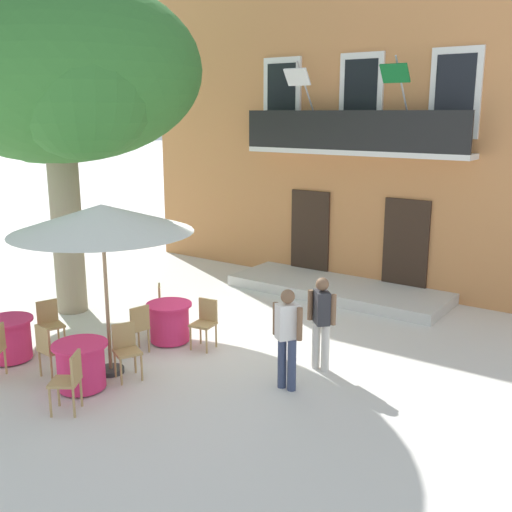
# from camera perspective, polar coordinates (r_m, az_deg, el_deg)

# --- Properties ---
(ground_plane) EXTENTS (120.00, 120.00, 0.00)m
(ground_plane) POSITION_cam_1_polar(r_m,az_deg,el_deg) (11.59, -3.61, -8.14)
(ground_plane) COLOR silver
(building_facade) EXTENTS (13.00, 5.09, 7.50)m
(building_facade) POSITION_cam_1_polar(r_m,az_deg,el_deg) (16.64, 12.87, 11.36)
(building_facade) COLOR #CC844C
(building_facade) RESTS_ON ground
(entrance_step_platform) EXTENTS (5.25, 1.83, 0.25)m
(entrance_step_platform) POSITION_cam_1_polar(r_m,az_deg,el_deg) (14.60, 7.69, -3.13)
(entrance_step_platform) COLOR silver
(entrance_step_platform) RESTS_ON ground
(plane_tree) EXTENTS (6.31, 5.54, 6.93)m
(plane_tree) POSITION_cam_1_polar(r_m,az_deg,el_deg) (13.42, -18.45, 15.69)
(plane_tree) COLOR gray
(plane_tree) RESTS_ON ground
(cafe_table_near_tree) EXTENTS (0.86, 0.86, 0.76)m
(cafe_table_near_tree) POSITION_cam_1_polar(r_m,az_deg,el_deg) (11.58, -8.17, -6.21)
(cafe_table_near_tree) COLOR #E52D66
(cafe_table_near_tree) RESTS_ON ground
(cafe_chair_near_tree_0) EXTENTS (0.47, 0.47, 0.91)m
(cafe_chair_near_tree_0) POSITION_cam_1_polar(r_m,az_deg,el_deg) (11.09, -11.18, -6.47)
(cafe_chair_near_tree_0) COLOR tan
(cafe_chair_near_tree_0) RESTS_ON ground
(cafe_chair_near_tree_1) EXTENTS (0.45, 0.45, 0.91)m
(cafe_chair_near_tree_1) POSITION_cam_1_polar(r_m,az_deg,el_deg) (11.20, -4.81, -6.06)
(cafe_chair_near_tree_1) COLOR tan
(cafe_chair_near_tree_1) RESTS_ON ground
(cafe_chair_near_tree_2) EXTENTS (0.57, 0.57, 0.91)m
(cafe_chair_near_tree_2) POSITION_cam_1_polar(r_m,az_deg,el_deg) (12.25, -8.60, -4.44)
(cafe_chair_near_tree_2) COLOR tan
(cafe_chair_near_tree_2) RESTS_ON ground
(cafe_table_middle) EXTENTS (0.86, 0.86, 0.76)m
(cafe_table_middle) POSITION_cam_1_polar(r_m,az_deg,el_deg) (11.50, -22.29, -7.26)
(cafe_table_middle) COLOR #E52D66
(cafe_table_middle) RESTS_ON ground
(cafe_chair_middle_0) EXTENTS (0.50, 0.50, 0.91)m
(cafe_chair_middle_0) POSITION_cam_1_polar(r_m,az_deg,el_deg) (11.71, -18.91, -5.88)
(cafe_chair_middle_0) COLOR tan
(cafe_chair_middle_0) RESTS_ON ground
(cafe_table_front) EXTENTS (0.86, 0.86, 0.76)m
(cafe_table_front) POSITION_cam_1_polar(r_m,az_deg,el_deg) (9.98, -16.20, -9.91)
(cafe_table_front) COLOR #E52D66
(cafe_table_front) RESTS_ON ground
(cafe_chair_front_0) EXTENTS (0.56, 0.56, 0.91)m
(cafe_chair_front_0) POSITION_cam_1_polar(r_m,az_deg,el_deg) (9.26, -17.19, -10.96)
(cafe_chair_front_0) COLOR tan
(cafe_chair_front_0) RESTS_ON ground
(cafe_chair_front_1) EXTENTS (0.53, 0.53, 0.91)m
(cafe_chair_front_1) POSITION_cam_1_polar(r_m,az_deg,el_deg) (10.16, -12.18, -8.41)
(cafe_chair_front_1) COLOR tan
(cafe_chair_front_1) RESTS_ON ground
(cafe_chair_front_2) EXTENTS (0.43, 0.43, 0.91)m
(cafe_chair_front_2) POSITION_cam_1_polar(r_m,az_deg,el_deg) (10.49, -18.93, -8.15)
(cafe_chair_front_2) COLOR tan
(cafe_chair_front_2) RESTS_ON ground
(cafe_umbrella) EXTENTS (2.90, 2.90, 2.85)m
(cafe_umbrella) POSITION_cam_1_polar(r_m,az_deg,el_deg) (9.84, -14.35, 3.38)
(cafe_umbrella) COLOR #997A56
(cafe_umbrella) RESTS_ON ground
(pedestrian_near_entrance) EXTENTS (0.53, 0.40, 1.61)m
(pedestrian_near_entrance) POSITION_cam_1_polar(r_m,az_deg,el_deg) (10.17, 6.20, -5.88)
(pedestrian_near_entrance) COLOR silver
(pedestrian_near_entrance) RESTS_ON ground
(pedestrian_mid_plaza) EXTENTS (0.53, 0.40, 1.63)m
(pedestrian_mid_plaza) POSITION_cam_1_polar(r_m,az_deg,el_deg) (9.42, 2.97, -7.33)
(pedestrian_mid_plaza) COLOR #384260
(pedestrian_mid_plaza) RESTS_ON ground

